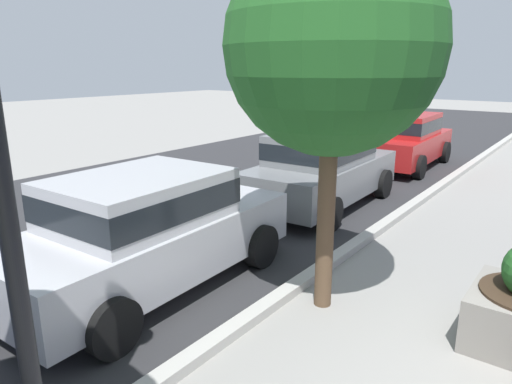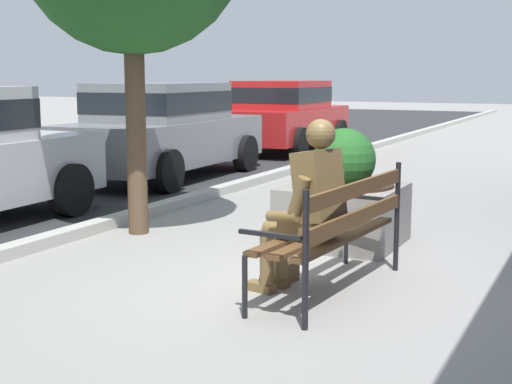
{
  "view_description": "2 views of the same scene",
  "coord_description": "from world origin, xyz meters",
  "px_view_note": "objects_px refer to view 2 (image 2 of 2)",
  "views": [
    {
      "loc": [
        -3.54,
        -0.01,
        2.87
      ],
      "look_at": [
        2.53,
        4.53,
        0.8
      ],
      "focal_mm": 32.39,
      "sensor_mm": 36.0,
      "label": 1
    },
    {
      "loc": [
        -5.32,
        -2.1,
        1.69
      ],
      "look_at": [
        -0.03,
        0.47,
        0.75
      ],
      "focal_mm": 51.75,
      "sensor_mm": 36.0,
      "label": 2
    }
  ],
  "objects_px": {
    "bronze_statue_seated": "(304,211)",
    "parked_car_red": "(284,113)",
    "parked_car_grey": "(162,127)",
    "park_bench": "(338,225)",
    "concrete_planter": "(343,201)"
  },
  "relations": [
    {
      "from": "park_bench",
      "to": "parked_car_red",
      "type": "relative_size",
      "value": 0.44
    },
    {
      "from": "bronze_statue_seated",
      "to": "concrete_planter",
      "type": "distance_m",
      "value": 1.87
    },
    {
      "from": "concrete_planter",
      "to": "parked_car_grey",
      "type": "bearing_deg",
      "value": 52.82
    },
    {
      "from": "parked_car_grey",
      "to": "parked_car_red",
      "type": "bearing_deg",
      "value": 0.0
    },
    {
      "from": "concrete_planter",
      "to": "bronze_statue_seated",
      "type": "bearing_deg",
      "value": -170.09
    },
    {
      "from": "concrete_planter",
      "to": "parked_car_grey",
      "type": "xyz_separation_m",
      "value": [
        3.22,
        4.24,
        0.4
      ]
    },
    {
      "from": "bronze_statue_seated",
      "to": "parked_car_red",
      "type": "relative_size",
      "value": 0.33
    },
    {
      "from": "parked_car_grey",
      "to": "parked_car_red",
      "type": "height_order",
      "value": "same"
    },
    {
      "from": "bronze_statue_seated",
      "to": "parked_car_red",
      "type": "xyz_separation_m",
      "value": [
        9.95,
        4.56,
        0.17
      ]
    },
    {
      "from": "parked_car_red",
      "to": "bronze_statue_seated",
      "type": "bearing_deg",
      "value": -155.4
    },
    {
      "from": "bronze_statue_seated",
      "to": "concrete_planter",
      "type": "relative_size",
      "value": 1.17
    },
    {
      "from": "bronze_statue_seated",
      "to": "parked_car_red",
      "type": "bearing_deg",
      "value": 24.6
    },
    {
      "from": "parked_car_red",
      "to": "park_bench",
      "type": "bearing_deg",
      "value": -153.99
    },
    {
      "from": "park_bench",
      "to": "bronze_statue_seated",
      "type": "xyz_separation_m",
      "value": [
        -0.19,
        0.21,
        0.12
      ]
    },
    {
      "from": "concrete_planter",
      "to": "parked_car_grey",
      "type": "relative_size",
      "value": 0.28
    }
  ]
}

